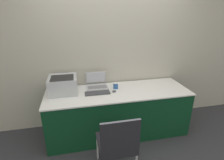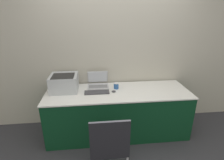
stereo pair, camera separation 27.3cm
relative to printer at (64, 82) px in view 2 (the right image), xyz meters
name	(u,v)px [view 2 (the right image)]	position (x,y,z in m)	size (l,w,h in m)	color
ground_plane	(121,146)	(0.84, -0.50, -0.90)	(14.00, 14.00, 0.00)	#333338
wall_back	(115,52)	(0.84, 0.30, 0.40)	(8.00, 0.05, 2.60)	#B7B2A3
table	(118,112)	(0.84, -0.13, -0.52)	(2.27, 0.75, 0.76)	#0C381E
printer	(64,82)	(0.00, 0.00, 0.00)	(0.42, 0.39, 0.26)	#B2B7BC
laptop_left	(98,83)	(0.53, 0.12, -0.08)	(0.35, 0.32, 0.24)	#B7B7BC
external_keyboard	(97,92)	(0.51, -0.16, -0.13)	(0.38, 0.13, 0.02)	#3D3D42
coffee_cup	(116,86)	(0.83, -0.02, -0.09)	(0.08, 0.08, 0.10)	#285699
mouse	(114,91)	(0.77, -0.16, -0.12)	(0.07, 0.05, 0.03)	#4C4C51
chair	(109,142)	(0.62, -0.99, -0.39)	(0.43, 0.48, 0.89)	black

